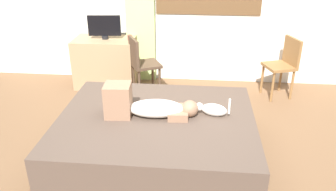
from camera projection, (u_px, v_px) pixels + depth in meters
ground_plane at (169, 156)px, 3.71m from camera, size 16.00×16.00×0.00m
bed at (157, 137)px, 3.59m from camera, size 2.04×1.71×0.48m
person_lying at (146, 105)px, 3.47m from camera, size 0.94×0.31×0.34m
cat at (212, 109)px, 3.49m from camera, size 0.35×0.17×0.21m
desk at (106, 62)px, 5.29m from camera, size 0.90×0.56×0.74m
tv_monitor at (104, 27)px, 5.05m from camera, size 0.48×0.10×0.35m
cup at (130, 37)px, 5.07m from camera, size 0.06×0.06×0.08m
chair_by_desk at (141, 62)px, 4.90m from camera, size 0.51×0.51×0.86m
chair_spare at (284, 63)px, 4.87m from camera, size 0.48×0.48×0.86m
curtain_left at (140, 4)px, 5.14m from camera, size 0.44×0.06×2.42m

